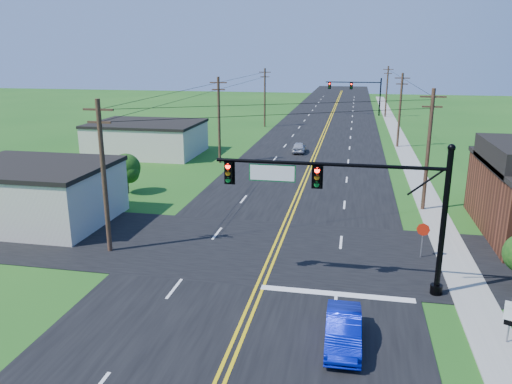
% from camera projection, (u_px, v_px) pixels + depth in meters
% --- Properties ---
extents(ground, '(260.00, 260.00, 0.00)m').
position_uv_depth(ground, '(220.00, 371.00, 18.58)').
color(ground, '#1A4C15').
rests_on(ground, ground).
extents(road_main, '(16.00, 220.00, 0.04)m').
position_uv_depth(road_main, '(319.00, 142.00, 65.77)').
color(road_main, black).
rests_on(road_main, ground).
extents(road_cross, '(70.00, 10.00, 0.04)m').
position_uv_depth(road_cross, '(272.00, 250.00, 29.90)').
color(road_cross, black).
rests_on(road_cross, ground).
extents(sidewalk, '(2.00, 160.00, 0.08)m').
position_uv_depth(sidewalk, '(409.00, 160.00, 54.37)').
color(sidewalk, gray).
rests_on(sidewalk, ground).
extents(signal_mast_main, '(11.30, 0.60, 7.48)m').
position_uv_depth(signal_mast_main, '(348.00, 197.00, 24.03)').
color(signal_mast_main, black).
rests_on(signal_mast_main, ground).
extents(signal_mast_far, '(10.98, 0.60, 7.48)m').
position_uv_depth(signal_mast_far, '(356.00, 90.00, 92.03)').
color(signal_mast_far, black).
rests_on(signal_mast_far, ground).
extents(cream_bldg_near, '(10.20, 8.20, 4.10)m').
position_uv_depth(cream_bldg_near, '(35.00, 193.00, 34.41)').
color(cream_bldg_near, beige).
rests_on(cream_bldg_near, ground).
extents(cream_bldg_far, '(12.20, 9.20, 3.70)m').
position_uv_depth(cream_bldg_far, '(147.00, 138.00, 57.49)').
color(cream_bldg_far, beige).
rests_on(cream_bldg_far, ground).
extents(utility_pole_left_a, '(1.80, 0.28, 9.00)m').
position_uv_depth(utility_pole_left_a, '(104.00, 174.00, 28.51)').
color(utility_pole_left_a, '#342617').
rests_on(utility_pole_left_a, ground).
extents(utility_pole_left_b, '(1.80, 0.28, 9.00)m').
position_uv_depth(utility_pole_left_b, '(219.00, 119.00, 52.11)').
color(utility_pole_left_b, '#342617').
rests_on(utility_pole_left_b, ground).
extents(utility_pole_left_c, '(1.80, 0.28, 9.00)m').
position_uv_depth(utility_pole_left_c, '(265.00, 96.00, 77.60)').
color(utility_pole_left_c, '#342617').
rests_on(utility_pole_left_c, ground).
extents(utility_pole_right_a, '(1.80, 0.28, 9.00)m').
position_uv_depth(utility_pole_right_a, '(428.00, 148.00, 36.23)').
color(utility_pole_right_a, '#342617').
rests_on(utility_pole_right_a, ground).
extents(utility_pole_right_b, '(1.80, 0.28, 9.00)m').
position_uv_depth(utility_pole_right_b, '(400.00, 109.00, 60.78)').
color(utility_pole_right_b, '#342617').
rests_on(utility_pole_right_b, ground).
extents(utility_pole_right_c, '(1.80, 0.28, 9.00)m').
position_uv_depth(utility_pole_right_c, '(387.00, 91.00, 89.10)').
color(utility_pole_right_c, '#342617').
rests_on(utility_pole_right_c, ground).
extents(tree_right_back, '(3.00, 3.00, 4.10)m').
position_uv_depth(tree_right_back, '(501.00, 168.00, 39.43)').
color(tree_right_back, '#342617').
rests_on(tree_right_back, ground).
extents(tree_left, '(2.40, 2.40, 3.37)m').
position_uv_depth(tree_left, '(126.00, 168.00, 41.37)').
color(tree_left, '#342617').
rests_on(tree_left, ground).
extents(blue_car, '(1.47, 4.04, 1.32)m').
position_uv_depth(blue_car, '(343.00, 331.00, 20.07)').
color(blue_car, '#0715A9').
rests_on(blue_car, ground).
extents(distant_car, '(1.55, 3.68, 1.24)m').
position_uv_depth(distant_car, '(299.00, 147.00, 58.45)').
color(distant_car, silver).
rests_on(distant_car, ground).
extents(route_sign, '(0.52, 0.23, 2.19)m').
position_uv_depth(route_sign, '(511.00, 316.00, 19.99)').
color(route_sign, slate).
rests_on(route_sign, ground).
extents(stop_sign, '(0.73, 0.24, 2.11)m').
position_uv_depth(stop_sign, '(423.00, 233.00, 28.39)').
color(stop_sign, slate).
rests_on(stop_sign, ground).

